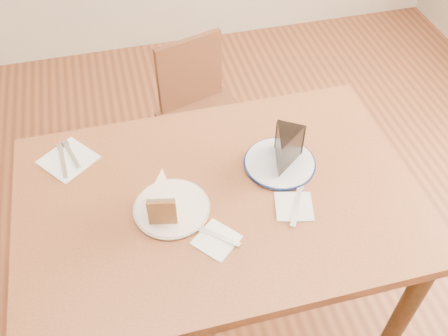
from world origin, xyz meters
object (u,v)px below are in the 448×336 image
at_px(plate_cream, 172,208).
at_px(chocolate_cake, 285,152).
at_px(chair_far, 204,115).
at_px(table, 218,215).
at_px(carrot_cake, 163,196).
at_px(plate_navy, 280,163).

bearing_deg(plate_cream, chocolate_cake, 12.66).
bearing_deg(chair_far, table, 64.22).
bearing_deg(chair_far, chocolate_cake, 82.45).
bearing_deg(chocolate_cake, carrot_cake, 43.96).
bearing_deg(table, plate_navy, 19.04).
bearing_deg(table, chocolate_cake, 16.00).
relative_size(chair_far, plate_cream, 3.47).
bearing_deg(plate_navy, chocolate_cake, -53.76).
bearing_deg(chocolate_cake, table, 49.00).
height_order(plate_navy, carrot_cake, carrot_cake).
relative_size(carrot_cake, chocolate_cake, 0.87).
distance_m(chair_far, carrot_cake, 0.89).
xyz_separation_m(plate_cream, carrot_cake, (-0.02, 0.01, 0.05)).
distance_m(chair_far, plate_cream, 0.87).
bearing_deg(plate_cream, table, 7.24).
relative_size(chair_far, chocolate_cake, 5.96).
height_order(table, plate_navy, plate_navy).
distance_m(plate_navy, carrot_cake, 0.40).
relative_size(plate_navy, chocolate_cake, 1.74).
bearing_deg(carrot_cake, chocolate_cake, 23.01).
bearing_deg(plate_cream, plate_navy, 14.49).
distance_m(carrot_cake, chocolate_cake, 0.40).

